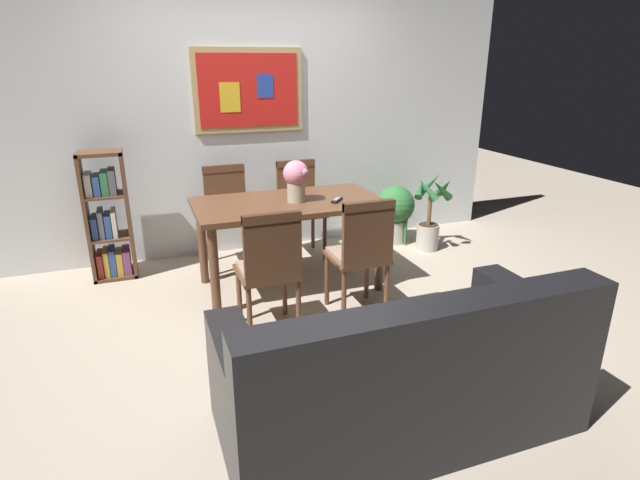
{
  "coord_description": "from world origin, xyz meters",
  "views": [
    {
      "loc": [
        -1.08,
        -3.21,
        1.81
      ],
      "look_at": [
        0.04,
        -0.15,
        0.65
      ],
      "focal_mm": 28.33,
      "sensor_mm": 36.0,
      "label": 1
    }
  ],
  "objects_px": {
    "dining_chair_far_left": "(228,207)",
    "dining_table": "(289,213)",
    "leather_couch": "(402,378)",
    "flower_vase": "(296,178)",
    "bookshelf": "(108,222)",
    "dining_chair_near_right": "(362,248)",
    "tv_remote": "(337,200)",
    "potted_ivy": "(395,211)",
    "dining_chair_far_right": "(299,201)",
    "dining_chair_near_left": "(269,263)",
    "potted_palm": "(430,218)"
  },
  "relations": [
    {
      "from": "dining_chair_far_right",
      "to": "potted_palm",
      "type": "relative_size",
      "value": 1.17
    },
    {
      "from": "dining_table",
      "to": "dining_chair_far_right",
      "type": "distance_m",
      "value": 0.79
    },
    {
      "from": "dining_chair_far_right",
      "to": "potted_ivy",
      "type": "distance_m",
      "value": 1.06
    },
    {
      "from": "dining_chair_far_left",
      "to": "flower_vase",
      "type": "relative_size",
      "value": 2.77
    },
    {
      "from": "dining_chair_near_left",
      "to": "bookshelf",
      "type": "height_order",
      "value": "bookshelf"
    },
    {
      "from": "dining_chair_far_right",
      "to": "flower_vase",
      "type": "distance_m",
      "value": 0.88
    },
    {
      "from": "dining_table",
      "to": "leather_couch",
      "type": "height_order",
      "value": "leather_couch"
    },
    {
      "from": "dining_chair_near_left",
      "to": "dining_chair_far_left",
      "type": "height_order",
      "value": "same"
    },
    {
      "from": "dining_chair_far_left",
      "to": "potted_palm",
      "type": "xyz_separation_m",
      "value": [
        1.94,
        -0.35,
        -0.2
      ]
    },
    {
      "from": "flower_vase",
      "to": "dining_chair_near_right",
      "type": "bearing_deg",
      "value": -66.67
    },
    {
      "from": "dining_chair_far_right",
      "to": "bookshelf",
      "type": "height_order",
      "value": "bookshelf"
    },
    {
      "from": "dining_chair_near_right",
      "to": "dining_chair_far_right",
      "type": "xyz_separation_m",
      "value": [
        -0.02,
        1.39,
        0.0
      ]
    },
    {
      "from": "dining_table",
      "to": "tv_remote",
      "type": "height_order",
      "value": "tv_remote"
    },
    {
      "from": "potted_ivy",
      "to": "dining_chair_near_right",
      "type": "bearing_deg",
      "value": -126.46
    },
    {
      "from": "potted_ivy",
      "to": "potted_palm",
      "type": "xyz_separation_m",
      "value": [
        0.21,
        -0.33,
        -0.0
      ]
    },
    {
      "from": "dining_chair_far_left",
      "to": "tv_remote",
      "type": "height_order",
      "value": "dining_chair_far_left"
    },
    {
      "from": "bookshelf",
      "to": "potted_palm",
      "type": "xyz_separation_m",
      "value": [
        2.97,
        -0.37,
        -0.17
      ]
    },
    {
      "from": "dining_table",
      "to": "dining_chair_far_right",
      "type": "bearing_deg",
      "value": 66.04
    },
    {
      "from": "dining_chair_far_right",
      "to": "flower_vase",
      "type": "height_order",
      "value": "flower_vase"
    },
    {
      "from": "dining_chair_far_right",
      "to": "tv_remote",
      "type": "height_order",
      "value": "dining_chair_far_right"
    },
    {
      "from": "dining_chair_near_left",
      "to": "dining_chair_far_right",
      "type": "xyz_separation_m",
      "value": [
        0.67,
        1.44,
        0.0
      ]
    },
    {
      "from": "dining_chair_near_left",
      "to": "leather_couch",
      "type": "distance_m",
      "value": 1.24
    },
    {
      "from": "flower_vase",
      "to": "tv_remote",
      "type": "height_order",
      "value": "flower_vase"
    },
    {
      "from": "potted_palm",
      "to": "flower_vase",
      "type": "xyz_separation_m",
      "value": [
        -1.51,
        -0.4,
        0.6
      ]
    },
    {
      "from": "dining_table",
      "to": "potted_ivy",
      "type": "height_order",
      "value": "dining_table"
    },
    {
      "from": "potted_ivy",
      "to": "tv_remote",
      "type": "relative_size",
      "value": 4.12
    },
    {
      "from": "dining_chair_near_left",
      "to": "potted_ivy",
      "type": "relative_size",
      "value": 1.52
    },
    {
      "from": "flower_vase",
      "to": "dining_table",
      "type": "bearing_deg",
      "value": 150.11
    },
    {
      "from": "dining_table",
      "to": "dining_chair_far_left",
      "type": "distance_m",
      "value": 0.81
    },
    {
      "from": "dining_table",
      "to": "dining_chair_far_left",
      "type": "height_order",
      "value": "dining_chair_far_left"
    },
    {
      "from": "dining_chair_far_left",
      "to": "dining_table",
      "type": "bearing_deg",
      "value": -62.33
    },
    {
      "from": "flower_vase",
      "to": "tv_remote",
      "type": "bearing_deg",
      "value": -20.53
    },
    {
      "from": "bookshelf",
      "to": "potted_palm",
      "type": "height_order",
      "value": "bookshelf"
    },
    {
      "from": "dining_table",
      "to": "dining_chair_far_left",
      "type": "xyz_separation_m",
      "value": [
        -0.37,
        0.71,
        -0.11
      ]
    },
    {
      "from": "flower_vase",
      "to": "tv_remote",
      "type": "relative_size",
      "value": 2.26
    },
    {
      "from": "dining_chair_near_right",
      "to": "potted_palm",
      "type": "height_order",
      "value": "dining_chair_near_right"
    },
    {
      "from": "dining_chair_far_right",
      "to": "leather_couch",
      "type": "xyz_separation_m",
      "value": [
        -0.3,
        -2.6,
        -0.23
      ]
    },
    {
      "from": "bookshelf",
      "to": "dining_table",
      "type": "bearing_deg",
      "value": -27.62
    },
    {
      "from": "dining_chair_near_right",
      "to": "dining_chair_near_left",
      "type": "bearing_deg",
      "value": -176.25
    },
    {
      "from": "dining_chair_near_right",
      "to": "dining_table",
      "type": "bearing_deg",
      "value": 116.33
    },
    {
      "from": "dining_chair_far_left",
      "to": "potted_ivy",
      "type": "bearing_deg",
      "value": -0.67
    },
    {
      "from": "leather_couch",
      "to": "bookshelf",
      "type": "height_order",
      "value": "bookshelf"
    },
    {
      "from": "dining_table",
      "to": "bookshelf",
      "type": "height_order",
      "value": "bookshelf"
    },
    {
      "from": "dining_table",
      "to": "flower_vase",
      "type": "xyz_separation_m",
      "value": [
        0.06,
        -0.03,
        0.29
      ]
    },
    {
      "from": "dining_chair_near_left",
      "to": "tv_remote",
      "type": "bearing_deg",
      "value": 39.09
    },
    {
      "from": "leather_couch",
      "to": "bookshelf",
      "type": "xyz_separation_m",
      "value": [
        -1.41,
        2.62,
        0.19
      ]
    },
    {
      "from": "bookshelf",
      "to": "flower_vase",
      "type": "relative_size",
      "value": 3.37
    },
    {
      "from": "potted_ivy",
      "to": "flower_vase",
      "type": "relative_size",
      "value": 1.82
    },
    {
      "from": "dining_chair_far_left",
      "to": "potted_ivy",
      "type": "height_order",
      "value": "dining_chair_far_left"
    },
    {
      "from": "leather_couch",
      "to": "flower_vase",
      "type": "bearing_deg",
      "value": 88.62
    }
  ]
}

